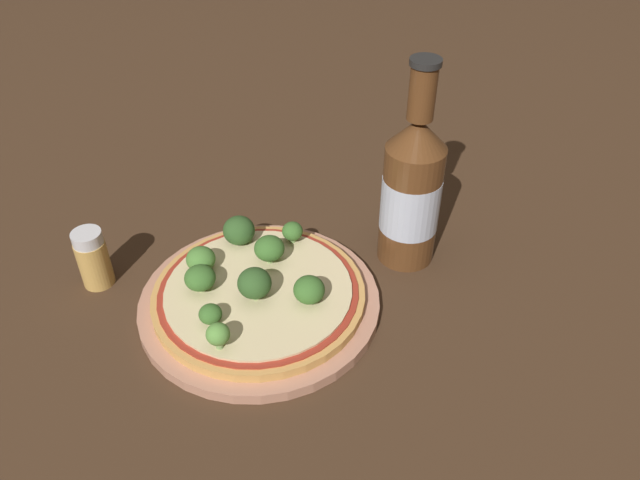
{
  "coord_description": "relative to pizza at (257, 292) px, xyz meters",
  "views": [
    {
      "loc": [
        -0.3,
        -0.35,
        0.46
      ],
      "look_at": [
        0.08,
        -0.03,
        0.06
      ],
      "focal_mm": 35.0,
      "sensor_mm": 36.0,
      "label": 1
    }
  ],
  "objects": [
    {
      "name": "ground_plane",
      "position": [
        -0.02,
        -0.0,
        -0.02
      ],
      "size": [
        3.0,
        3.0,
        0.0
      ],
      "primitive_type": "plane",
      "color": "#3D2819"
    },
    {
      "name": "broccoli_floret_8",
      "position": [
        -0.01,
        0.06,
        0.02
      ],
      "size": [
        0.03,
        0.03,
        0.03
      ],
      "color": "#7A9E5B",
      "rests_on": "pizza"
    },
    {
      "name": "pizza",
      "position": [
        0.0,
        0.0,
        0.0
      ],
      "size": [
        0.22,
        0.22,
        0.01
      ],
      "color": "tan",
      "rests_on": "plate"
    },
    {
      "name": "pepper_shaker",
      "position": [
        -0.09,
        0.16,
        0.01
      ],
      "size": [
        0.03,
        0.03,
        0.07
      ],
      "color": "tan",
      "rests_on": "ground_plane"
    },
    {
      "name": "broccoli_floret_2",
      "position": [
        0.02,
        -0.05,
        0.02
      ],
      "size": [
        0.03,
        0.03,
        0.03
      ],
      "color": "#7A9E5B",
      "rests_on": "pizza"
    },
    {
      "name": "broccoli_floret_7",
      "position": [
        -0.06,
        -0.0,
        0.02
      ],
      "size": [
        0.02,
        0.02,
        0.02
      ],
      "color": "#7A9E5B",
      "rests_on": "pizza"
    },
    {
      "name": "broccoli_floret_6",
      "position": [
        0.04,
        0.02,
        0.03
      ],
      "size": [
        0.03,
        0.03,
        0.03
      ],
      "color": "#7A9E5B",
      "rests_on": "pizza"
    },
    {
      "name": "broccoli_floret_4",
      "position": [
        0.08,
        0.02,
        0.02
      ],
      "size": [
        0.02,
        0.02,
        0.02
      ],
      "color": "#7A9E5B",
      "rests_on": "pizza"
    },
    {
      "name": "broccoli_floret_5",
      "position": [
        -0.08,
        -0.03,
        0.02
      ],
      "size": [
        0.02,
        0.02,
        0.03
      ],
      "color": "#7A9E5B",
      "rests_on": "pizza"
    },
    {
      "name": "plate",
      "position": [
        0.0,
        0.0,
        -0.01
      ],
      "size": [
        0.25,
        0.25,
        0.01
      ],
      "color": "tan",
      "rests_on": "ground_plane"
    },
    {
      "name": "broccoli_floret_0",
      "position": [
        -0.01,
        -0.01,
        0.03
      ],
      "size": [
        0.03,
        0.03,
        0.04
      ],
      "color": "#7A9E5B",
      "rests_on": "pizza"
    },
    {
      "name": "broccoli_floret_1",
      "position": [
        -0.04,
        0.04,
        0.02
      ],
      "size": [
        0.03,
        0.03,
        0.03
      ],
      "color": "#7A9E5B",
      "rests_on": "pizza"
    },
    {
      "name": "broccoli_floret_3",
      "position": [
        0.04,
        0.07,
        0.02
      ],
      "size": [
        0.04,
        0.04,
        0.03
      ],
      "color": "#7A9E5B",
      "rests_on": "pizza"
    },
    {
      "name": "beer_bottle",
      "position": [
        0.17,
        -0.07,
        0.07
      ],
      "size": [
        0.06,
        0.06,
        0.23
      ],
      "color": "#563319",
      "rests_on": "ground_plane"
    }
  ]
}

